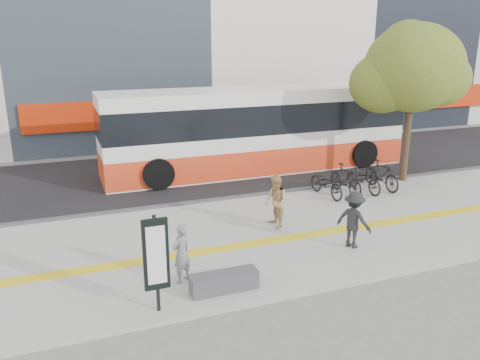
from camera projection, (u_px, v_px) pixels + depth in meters
name	position (u px, v px, depth m)	size (l,w,h in m)	color
ground	(299.00, 255.00, 13.29)	(120.00, 120.00, 0.00)	#60605C
sidewalk	(276.00, 234.00, 14.62)	(40.00, 7.00, 0.08)	gray
tactile_strip	(284.00, 239.00, 14.16)	(40.00, 0.45, 0.01)	yellow
street	(205.00, 172.00, 21.34)	(40.00, 8.00, 0.06)	black
curb	(236.00, 198.00, 17.75)	(40.00, 0.25, 0.14)	#3D3D40
bench	(224.00, 282.00, 11.25)	(1.60, 0.45, 0.45)	#3D3D40
signboard	(156.00, 256.00, 10.12)	(0.55, 0.10, 2.20)	black
street_tree	(411.00, 70.00, 18.76)	(4.40, 3.80, 6.31)	#322216
bus	(257.00, 132.00, 21.17)	(13.37, 3.17, 3.56)	white
bicycle_row	(354.00, 179.00, 18.18)	(3.20, 1.97, 1.12)	black
seated_woman	(181.00, 253.00, 11.53)	(0.54, 0.35, 1.48)	black
pedestrian_tan	(276.00, 202.00, 14.83)	(0.80, 0.62, 1.64)	tan
pedestrian_dark	(354.00, 220.00, 13.43)	(1.04, 0.60, 1.61)	black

